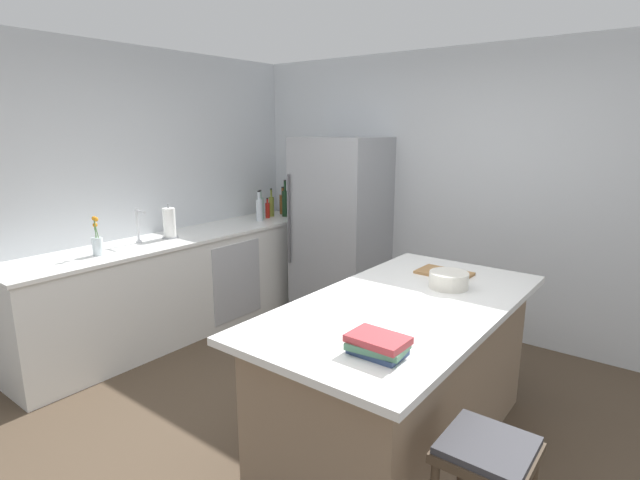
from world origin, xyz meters
TOP-DOWN VIEW (x-y plane):
  - ground_plane at (0.00, 0.00)m, footprint 7.20×7.20m
  - wall_rear at (0.00, 2.25)m, footprint 6.00×0.10m
  - wall_left at (-2.45, 0.00)m, footprint 0.10×6.00m
  - counter_run_left at (-2.08, 0.54)m, footprint 0.66×3.14m
  - kitchen_island at (0.39, 0.25)m, footprint 1.04×2.03m
  - refrigerator at (-1.20, 1.85)m, footprint 0.84×0.72m
  - bar_stool at (1.11, -0.38)m, footprint 0.36×0.36m
  - sink_faucet at (-2.13, 0.16)m, footprint 0.15×0.05m
  - flower_vase at (-2.02, -0.28)m, footprint 0.08×0.08m
  - paper_towel_roll at (-2.10, 0.44)m, footprint 0.14×0.14m
  - whiskey_bottle at (-2.12, 2.00)m, footprint 0.08×0.08m
  - wine_bottle at (-2.00, 1.90)m, footprint 0.07×0.07m
  - olive_oil_bottle at (-2.12, 1.81)m, footprint 0.06×0.06m
  - hot_sauce_bottle at (-2.09, 1.71)m, footprint 0.05×0.05m
  - gin_bottle at (-2.11, 1.62)m, footprint 0.07×0.07m
  - soda_bottle at (-2.03, 1.53)m, footprint 0.07×0.07m
  - cookbook_stack at (0.61, -0.41)m, footprint 0.27×0.20m
  - mixing_bowl at (0.48, 0.65)m, footprint 0.24×0.24m
  - cutting_board at (0.34, 0.90)m, footprint 0.35×0.24m

SIDE VIEW (x-z plane):
  - ground_plane at x=0.00m, z-range 0.00..0.00m
  - counter_run_left at x=-2.08m, z-range 0.00..0.92m
  - kitchen_island at x=0.39m, z-range 0.01..0.92m
  - bar_stool at x=1.11m, z-range 0.21..0.89m
  - refrigerator at x=-1.20m, z-range 0.00..1.80m
  - cutting_board at x=0.34m, z-range 0.92..0.94m
  - cookbook_stack at x=0.61m, z-range 0.92..1.01m
  - mixing_bowl at x=0.48m, z-range 0.92..1.02m
  - hot_sauce_bottle at x=-2.09m, z-range 0.90..1.12m
  - flower_vase at x=-2.02m, z-range 0.86..1.17m
  - olive_oil_bottle at x=-2.12m, z-range 0.88..1.19m
  - whiskey_bottle at x=-2.12m, z-range 0.88..1.19m
  - gin_bottle at x=-2.11m, z-range 0.88..1.20m
  - soda_bottle at x=-2.03m, z-range 0.89..1.21m
  - paper_towel_roll at x=-2.10m, z-range 0.90..1.21m
  - wine_bottle at x=-2.00m, z-range 0.87..1.28m
  - sink_faucet at x=-2.13m, z-range 0.93..1.23m
  - wall_rear at x=0.00m, z-range 0.00..2.60m
  - wall_left at x=-2.45m, z-range 0.00..2.60m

